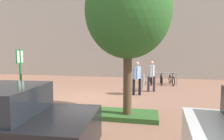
# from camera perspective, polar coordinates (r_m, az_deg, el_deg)

# --- Properties ---
(ground_plane) EXTENTS (60.00, 60.00, 0.00)m
(ground_plane) POSITION_cam_1_polar(r_m,az_deg,el_deg) (9.39, -7.07, -8.38)
(ground_plane) COLOR #936651
(building_facade) EXTENTS (28.00, 1.20, 10.00)m
(building_facade) POSITION_cam_1_polar(r_m,az_deg,el_deg) (17.61, 1.86, 14.49)
(building_facade) COLOR #B2ADA3
(building_facade) RESTS_ON ground
(planter_strip) EXTENTS (7.00, 1.10, 0.16)m
(planter_strip) POSITION_cam_1_polar(r_m,az_deg,el_deg) (7.52, -14.91, -11.41)
(planter_strip) COLOR #336028
(planter_strip) RESTS_ON ground
(tree_sidewalk) EXTENTS (2.75, 2.75, 5.02)m
(tree_sidewalk) POSITION_cam_1_polar(r_m,az_deg,el_deg) (6.48, 4.71, 16.59)
(tree_sidewalk) COLOR brown
(tree_sidewalk) RESTS_ON ground
(parking_sign_post) EXTENTS (0.08, 0.36, 2.32)m
(parking_sign_post) POSITION_cam_1_polar(r_m,az_deg,el_deg) (8.06, -25.21, -0.15)
(parking_sign_post) COLOR #2D7238
(parking_sign_post) RESTS_ON ground
(bike_at_sign) EXTENTS (1.65, 0.52, 0.86)m
(bike_at_sign) POSITION_cam_1_polar(r_m,az_deg,el_deg) (8.36, -23.66, -8.07)
(bike_at_sign) COLOR black
(bike_at_sign) RESTS_ON ground
(bike_rack_cluster) EXTENTS (2.11, 1.66, 0.83)m
(bike_rack_cluster) POSITION_cam_1_polar(r_m,az_deg,el_deg) (13.62, 14.22, -2.68)
(bike_rack_cluster) COLOR #99999E
(bike_rack_cluster) RESTS_ON ground
(bollard_steel) EXTENTS (0.16, 0.16, 0.90)m
(bollard_steel) POSITION_cam_1_polar(r_m,az_deg,el_deg) (11.83, 9.06, -3.30)
(bollard_steel) COLOR #ADADB2
(bollard_steel) RESTS_ON ground
(person_casual_tan) EXTENTS (0.45, 0.60, 1.72)m
(person_casual_tan) POSITION_cam_1_polar(r_m,az_deg,el_deg) (11.03, 11.49, -1.18)
(person_casual_tan) COLOR #383342
(person_casual_tan) RESTS_ON ground
(person_shirt_white) EXTENTS (0.44, 0.57, 1.72)m
(person_shirt_white) POSITION_cam_1_polar(r_m,az_deg,el_deg) (10.02, 7.29, -1.78)
(person_shirt_white) COLOR black
(person_shirt_white) RESTS_ON ground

